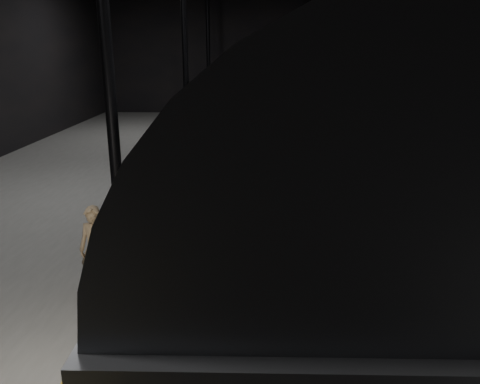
{
  "coord_description": "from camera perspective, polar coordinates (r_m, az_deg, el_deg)",
  "views": [
    {
      "loc": [
        -0.79,
        -14.08,
        5.61
      ],
      "look_at": [
        -1.06,
        -2.26,
        2.0
      ],
      "focal_mm": 35.0,
      "sensor_mm": 36.0,
      "label": 1
    }
  ],
  "objects": [
    {
      "name": "woman",
      "position": [
        9.58,
        -17.21,
        -6.72
      ],
      "size": [
        0.69,
        0.51,
        1.76
      ],
      "primitive_type": "imported",
      "rotation": [
        0.0,
        0.0,
        -0.14
      ],
      "color": "#927A59",
      "rests_on": "platform_left"
    },
    {
      "name": "train",
      "position": [
        12.6,
        4.93,
        5.93
      ],
      "size": [
        3.22,
        21.51,
        5.75
      ],
      "color": "#A1A4A9",
      "rests_on": "ground"
    },
    {
      "name": "track",
      "position": [
        15.15,
        4.24,
        -4.53
      ],
      "size": [
        2.4,
        43.0,
        0.24
      ],
      "color": "#3F3328",
      "rests_on": "ground"
    },
    {
      "name": "ground",
      "position": [
        15.17,
        4.23,
        -4.77
      ],
      "size": [
        44.0,
        44.0,
        0.0
      ],
      "primitive_type": "plane",
      "color": "black",
      "rests_on": "ground"
    },
    {
      "name": "platform_left",
      "position": [
        16.41,
        -22.91,
        -2.56
      ],
      "size": [
        9.0,
        43.8,
        1.0
      ],
      "primitive_type": "cube",
      "color": "#565654",
      "rests_on": "ground"
    },
    {
      "name": "tactile_strip",
      "position": [
        15.01,
        -8.17,
        -1.06
      ],
      "size": [
        0.5,
        43.8,
        0.01
      ],
      "primitive_type": "cube",
      "color": "olive",
      "rests_on": "platform_left"
    }
  ]
}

